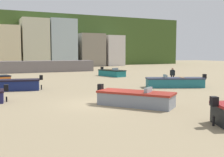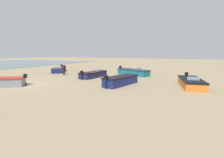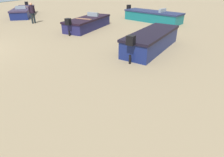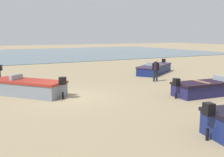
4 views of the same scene
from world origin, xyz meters
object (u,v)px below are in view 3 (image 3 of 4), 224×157
(boat_navy_1, at_px, (151,40))
(boat_teal_7, at_px, (153,16))
(beach_walker_distant, at_px, (32,11))
(boat_navy_0, at_px, (23,12))
(boat_navy_5, at_px, (88,23))

(boat_navy_1, distance_m, boat_teal_7, 7.69)
(boat_teal_7, bearing_deg, beach_walker_distant, -43.09)
(boat_navy_0, height_order, boat_navy_5, boat_navy_5)
(boat_navy_5, xyz_separation_m, beach_walker_distant, (-0.17, -5.13, 0.55))
(boat_navy_1, relative_size, boat_teal_7, 0.91)
(boat_navy_0, xyz_separation_m, beach_walker_distant, (2.62, 3.48, 0.56))
(boat_navy_5, relative_size, beach_walker_distant, 2.88)
(boat_navy_0, relative_size, boat_navy_1, 1.06)
(boat_navy_0, height_order, boat_teal_7, boat_teal_7)
(boat_navy_5, bearing_deg, boat_teal_7, 53.42)
(boat_navy_1, xyz_separation_m, boat_teal_7, (-7.58, -1.30, -0.03))
(boat_navy_1, bearing_deg, beach_walker_distant, 174.33)
(boat_navy_0, distance_m, boat_navy_5, 9.05)
(beach_walker_distant, bearing_deg, boat_navy_0, -103.42)
(boat_navy_5, relative_size, boat_teal_7, 0.88)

